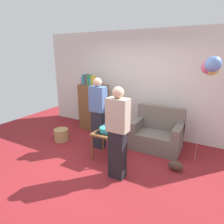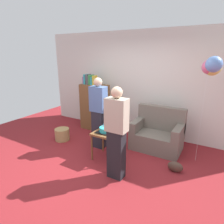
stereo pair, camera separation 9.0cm
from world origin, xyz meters
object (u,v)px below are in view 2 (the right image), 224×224
person_holding_cake (116,134)px  couch (157,135)px  person_blowing_candles (99,113)px  balloon_bunch (212,66)px  handbag (175,167)px  bookshelf (94,106)px  birthday_cake (106,130)px  side_table (106,136)px  wicker_basket (62,134)px

person_holding_cake → couch: bearing=-108.3°
person_blowing_candles → balloon_bunch: bearing=29.8°
handbag → bookshelf: bearing=158.2°
birthday_cake → balloon_bunch: size_ratio=0.15×
couch → person_blowing_candles: bearing=-152.5°
side_table → balloon_bunch: (1.71, 0.85, 1.41)m
birthday_cake → person_holding_cake: 0.71m
couch → birthday_cake: size_ratio=3.44×
wicker_basket → birthday_cake: bearing=-7.4°
person_blowing_candles → wicker_basket: bearing=-154.2°
person_blowing_candles → person_holding_cake: 1.22m
bookshelf → balloon_bunch: balloon_bunch is taller
handbag → balloon_bunch: balloon_bunch is taller
couch → wicker_basket: couch is taller
wicker_basket → handbag: 2.82m
birthday_cake → wicker_basket: 1.53m
couch → person_holding_cake: 1.54m
side_table → birthday_cake: size_ratio=1.83×
person_blowing_candles → person_holding_cake: bearing=-24.8°
person_blowing_candles → wicker_basket: size_ratio=4.53×
couch → birthday_cake: couch is taller
side_table → handbag: side_table is taller
couch → person_blowing_candles: person_blowing_candles is taller
birthday_cake → handbag: (1.38, 0.23, -0.54)m
wicker_basket → side_table: bearing=-7.4°
couch → person_holding_cake: bearing=-101.3°
person_blowing_candles → wicker_basket: (-1.02, -0.17, -0.68)m
person_blowing_candles → handbag: person_blowing_candles is taller
person_blowing_candles → couch: bearing=44.1°
handbag → balloon_bunch: bearing=61.8°
bookshelf → person_holding_cake: (1.67, -1.70, 0.15)m
couch → person_blowing_candles: size_ratio=0.67×
couch → bookshelf: size_ratio=0.70×
bookshelf → side_table: 1.72m
couch → bookshelf: 2.00m
wicker_basket → handbag: size_ratio=1.29×
side_table → wicker_basket: (-1.43, 0.19, -0.35)m
birthday_cake → person_blowing_candles: 0.58m
couch → wicker_basket: (-2.22, -0.79, -0.19)m
couch → bookshelf: bookshelf is taller
side_table → person_holding_cake: bearing=-42.2°
side_table → balloon_bunch: bearing=26.3°
bookshelf → birthday_cake: 1.71m
birthday_cake → person_holding_cake: bearing=-42.2°
person_blowing_candles → balloon_bunch: 2.43m
couch → person_blowing_candles: 1.44m
side_table → balloon_bunch: balloon_bunch is taller
balloon_bunch → handbag: bearing=-118.2°
side_table → person_blowing_candles: person_blowing_candles is taller
couch → handbag: bearing=-51.4°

